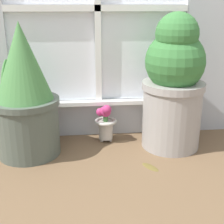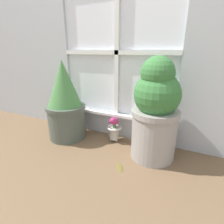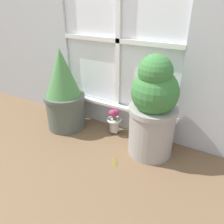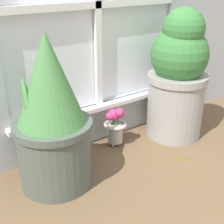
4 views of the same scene
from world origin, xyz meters
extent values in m
plane|color=brown|center=(0.00, 0.00, 0.00)|extent=(10.00, 10.00, 0.00)
cube|color=#B2B7BC|center=(-1.36, 0.51, 1.25)|extent=(1.68, 0.05, 2.50)
cube|color=#B2B7BC|center=(0.00, 0.51, 0.12)|extent=(1.04, 0.05, 0.23)
cube|color=white|center=(0.00, 0.52, 0.77)|extent=(1.04, 0.02, 1.07)
cube|color=white|center=(0.00, 0.49, 0.77)|extent=(0.04, 0.02, 1.07)
cube|color=white|center=(0.00, 0.49, 0.77)|extent=(1.04, 0.02, 0.04)
cube|color=white|center=(0.00, 0.46, 0.22)|extent=(1.10, 0.06, 0.02)
cylinder|color=#4C564C|center=(-0.40, 0.26, 0.16)|extent=(0.34, 0.34, 0.32)
cylinder|color=#4C564C|center=(-0.40, 0.26, 0.30)|extent=(0.36, 0.36, 0.03)
cylinder|color=#38281E|center=(-0.40, 0.26, 0.31)|extent=(0.31, 0.31, 0.01)
cone|color=#477F42|center=(-0.40, 0.26, 0.51)|extent=(0.30, 0.30, 0.40)
ellipsoid|color=#477F42|center=(-0.50, 0.28, 0.42)|extent=(0.06, 0.16, 0.24)
cylinder|color=#9E9993|center=(0.40, 0.28, 0.19)|extent=(0.33, 0.33, 0.38)
cylinder|color=#9E9993|center=(0.40, 0.28, 0.36)|extent=(0.35, 0.35, 0.04)
cylinder|color=#38281E|center=(0.40, 0.28, 0.38)|extent=(0.30, 0.30, 0.01)
sphere|color=#387538|center=(0.40, 0.28, 0.50)|extent=(0.33, 0.33, 0.33)
sphere|color=#387538|center=(0.40, 0.26, 0.64)|extent=(0.23, 0.23, 0.23)
ellipsoid|color=#387538|center=(0.45, 0.36, 0.48)|extent=(0.15, 0.10, 0.22)
sphere|color=#BCB7AD|center=(0.03, 0.41, 0.01)|extent=(0.02, 0.02, 0.02)
sphere|color=#BCB7AD|center=(0.01, 0.36, 0.01)|extent=(0.02, 0.02, 0.02)
sphere|color=#BCB7AD|center=(0.06, 0.36, 0.01)|extent=(0.02, 0.02, 0.02)
cylinder|color=#BCB7AD|center=(0.03, 0.38, 0.07)|extent=(0.08, 0.08, 0.11)
torus|color=#BCB7AD|center=(0.03, 0.38, 0.13)|extent=(0.13, 0.13, 0.02)
cylinder|color=#386633|center=(0.03, 0.38, 0.16)|extent=(0.03, 0.03, 0.06)
sphere|color=#B22D66|center=(0.03, 0.38, 0.19)|extent=(0.06, 0.06, 0.06)
sphere|color=#B22D66|center=(0.03, 0.39, 0.19)|extent=(0.06, 0.06, 0.06)
sphere|color=#B22D66|center=(0.00, 0.38, 0.18)|extent=(0.05, 0.05, 0.05)
sphere|color=#B22D66|center=(0.04, 0.34, 0.21)|extent=(0.05, 0.05, 0.05)
ellipsoid|color=brown|center=(0.23, 0.03, 0.00)|extent=(0.10, 0.12, 0.01)
camera|label=1|loc=(-0.11, -1.36, 0.79)|focal=50.00mm
camera|label=2|loc=(0.62, -0.93, 0.78)|focal=28.00mm
camera|label=3|loc=(0.83, -1.06, 1.06)|focal=35.00mm
camera|label=4|loc=(-0.91, -0.89, 0.92)|focal=50.00mm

